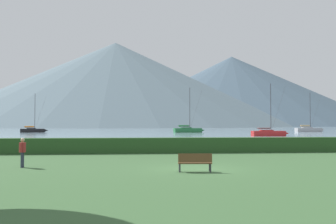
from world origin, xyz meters
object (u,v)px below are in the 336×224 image
person_standing_walker (22,150)px  park_bench_near_path (195,162)px  sailboat_slip_4 (188,130)px  sailboat_slip_6 (33,130)px  sailboat_slip_2 (309,129)px  sailboat_slip_3 (269,133)px

person_standing_walker → park_bench_near_path: bearing=-17.7°
park_bench_near_path → person_standing_walker: (-9.31, 2.79, 0.44)m
sailboat_slip_4 → sailboat_slip_6: 43.75m
sailboat_slip_6 → person_standing_walker: bearing=-87.7°
park_bench_near_path → sailboat_slip_6: bearing=114.0°
sailboat_slip_2 → person_standing_walker: bearing=-122.1°
sailboat_slip_2 → park_bench_near_path: 100.13m
person_standing_walker → sailboat_slip_2: bearing=54.3°
sailboat_slip_4 → sailboat_slip_6: (-43.37, 5.72, -0.11)m
sailboat_slip_2 → park_bench_near_path: sailboat_slip_2 is taller
sailboat_slip_2 → sailboat_slip_6: sailboat_slip_2 is taller
sailboat_slip_3 → sailboat_slip_6: size_ratio=0.95×
sailboat_slip_2 → park_bench_near_path: size_ratio=6.78×
sailboat_slip_3 → sailboat_slip_6: 65.74m
park_bench_near_path → person_standing_walker: 9.73m
sailboat_slip_3 → person_standing_walker: size_ratio=6.34×
sailboat_slip_6 → park_bench_near_path: bearing=-82.7°
sailboat_slip_2 → sailboat_slip_3: 43.39m
sailboat_slip_6 → person_standing_walker: sailboat_slip_6 is taller
sailboat_slip_2 → person_standing_walker: (-58.49, -84.43, 0.24)m
sailboat_slip_6 → person_standing_walker: size_ratio=6.68×
sailboat_slip_2 → sailboat_slip_6: (-80.76, 0.75, -0.09)m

